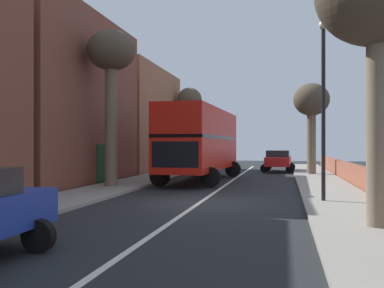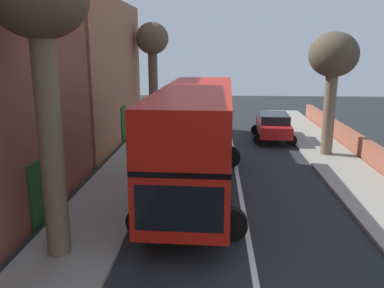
{
  "view_description": "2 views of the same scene",
  "coord_description": "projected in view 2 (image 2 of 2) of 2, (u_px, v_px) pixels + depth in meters",
  "views": [
    {
      "loc": [
        2.97,
        -15.34,
        2.07
      ],
      "look_at": [
        -1.0,
        3.24,
        2.11
      ],
      "focal_mm": 40.68,
      "sensor_mm": 36.0,
      "label": 1
    },
    {
      "loc": [
        -1.04,
        -5.48,
        5.45
      ],
      "look_at": [
        -1.83,
        8.47,
        2.12
      ],
      "focal_mm": 37.73,
      "sensor_mm": 36.0,
      "label": 2
    }
  ],
  "objects": [
    {
      "name": "double_decker_bus",
      "position": [
        196.0,
        134.0,
        14.89
      ],
      "size": [
        3.8,
        10.95,
        4.06
      ],
      "color": "red",
      "rests_on": "ground"
    },
    {
      "name": "parked_car_red_right_2",
      "position": [
        273.0,
        125.0,
        24.27
      ],
      "size": [
        2.61,
        4.58,
        1.65
      ],
      "color": "#AD1919",
      "rests_on": "ground"
    },
    {
      "name": "street_tree_right_1",
      "position": [
        333.0,
        61.0,
        19.78
      ],
      "size": [
        2.41,
        2.41,
        6.13
      ],
      "color": "brown",
      "rests_on": "sidewalk_right"
    },
    {
      "name": "street_tree_left_2",
      "position": [
        41.0,
        24.0,
        9.46
      ],
      "size": [
        2.33,
        2.33,
        7.45
      ],
      "color": "brown",
      "rests_on": "sidewalk_left"
    },
    {
      "name": "street_tree_left_4",
      "position": [
        152.0,
        47.0,
        27.2
      ],
      "size": [
        2.19,
        2.19,
        7.03
      ],
      "color": "brown",
      "rests_on": "sidewalk_left"
    }
  ]
}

